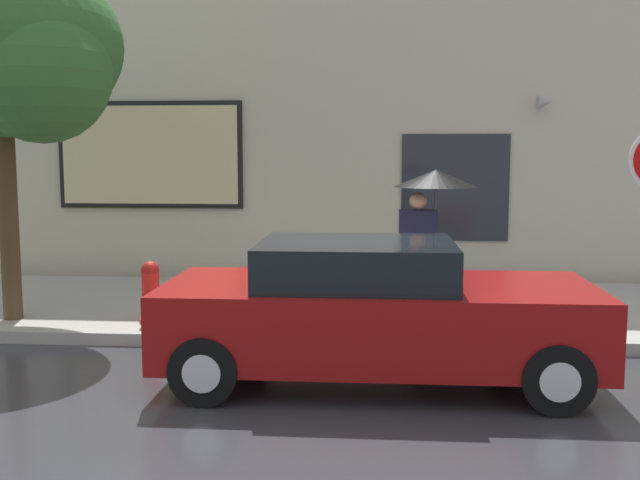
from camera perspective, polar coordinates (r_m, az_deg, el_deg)
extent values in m
plane|color=#333338|center=(7.80, -0.88, -10.36)|extent=(60.00, 60.00, 0.00)
cube|color=#A3A099|center=(10.68, 0.63, -5.25)|extent=(20.00, 4.00, 0.15)
cube|color=beige|center=(13.00, 1.41, 12.06)|extent=(20.00, 0.40, 7.00)
cube|color=black|center=(13.29, -12.88, 6.37)|extent=(3.24, 0.06, 1.84)
cube|color=beige|center=(13.26, -12.92, 6.37)|extent=(3.08, 0.03, 1.68)
cube|color=#262B33|center=(12.78, 10.30, 3.96)|extent=(1.80, 0.04, 1.80)
cone|color=#99999E|center=(12.88, 16.80, 10.04)|extent=(0.22, 0.24, 0.24)
cube|color=maroon|center=(7.50, 4.45, -6.10)|extent=(4.25, 1.83, 0.74)
cube|color=black|center=(7.39, 2.84, -1.71)|extent=(1.91, 1.61, 0.42)
cylinder|color=black|center=(8.53, 15.14, -6.86)|extent=(0.64, 0.22, 0.64)
cylinder|color=silver|center=(8.53, 15.14, -6.86)|extent=(0.35, 0.24, 0.35)
cylinder|color=black|center=(6.95, 17.71, -10.08)|extent=(0.64, 0.22, 0.64)
cylinder|color=silver|center=(6.95, 17.71, -10.08)|extent=(0.35, 0.24, 0.35)
cylinder|color=black|center=(8.53, -6.26, -6.67)|extent=(0.64, 0.22, 0.64)
cylinder|color=silver|center=(8.53, -6.26, -6.67)|extent=(0.35, 0.24, 0.35)
cylinder|color=black|center=(6.94, -8.87, -9.84)|extent=(0.64, 0.22, 0.64)
cylinder|color=silver|center=(6.94, -8.87, -9.84)|extent=(0.35, 0.24, 0.35)
cylinder|color=red|center=(9.63, -12.83, -4.25)|extent=(0.22, 0.22, 0.67)
sphere|color=#AD1814|center=(9.57, -12.88, -2.27)|extent=(0.23, 0.23, 0.23)
cylinder|color=#AD1814|center=(9.47, -13.12, -4.23)|extent=(0.09, 0.12, 0.09)
cylinder|color=#AD1814|center=(9.77, -12.56, -3.88)|extent=(0.09, 0.12, 0.09)
cylinder|color=red|center=(9.69, -12.78, -6.02)|extent=(0.30, 0.30, 0.06)
cylinder|color=black|center=(9.72, 6.79, -3.56)|extent=(0.14, 0.14, 0.83)
cylinder|color=black|center=(9.73, 8.07, -3.57)|extent=(0.14, 0.14, 0.83)
cube|color=#191E38|center=(9.63, 7.49, 0.57)|extent=(0.48, 0.22, 0.58)
sphere|color=tan|center=(9.59, 7.53, 2.97)|extent=(0.22, 0.22, 0.22)
cylinder|color=#4C4C51|center=(9.62, 8.80, 2.04)|extent=(0.02, 0.02, 0.90)
cone|color=black|center=(9.59, 8.85, 4.69)|extent=(1.06, 1.06, 0.22)
cylinder|color=#4C3823|center=(10.30, -22.75, 1.58)|extent=(0.24, 0.24, 2.62)
ellipsoid|color=#33662D|center=(10.35, -23.30, 13.52)|extent=(3.04, 2.59, 2.28)
sphere|color=#33662D|center=(9.67, -20.59, 11.88)|extent=(1.67, 1.67, 1.67)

